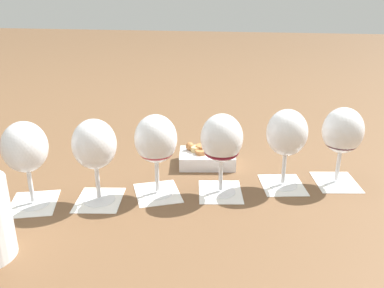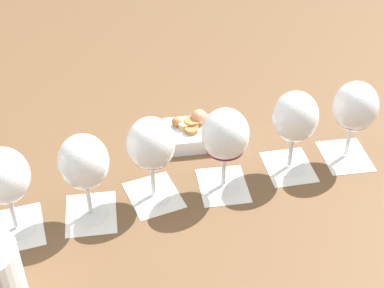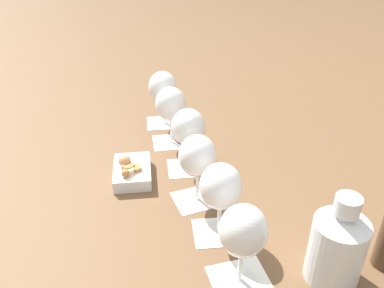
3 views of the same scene
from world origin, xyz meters
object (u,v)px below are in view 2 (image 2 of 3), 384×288
object	(u,v)px
wine_glass_5	(355,110)
snack_dish	(197,132)
wine_glass_1	(84,165)
wine_glass_2	(151,147)
wine_glass_0	(4,179)
wine_glass_4	(295,120)
wine_glass_3	(225,138)

from	to	relation	value
wine_glass_5	snack_dish	xyz separation A→B (m)	(-0.32, 0.05, -0.10)
wine_glass_1	snack_dish	world-z (taller)	wine_glass_1
wine_glass_2	wine_glass_5	distance (m)	0.43
wine_glass_0	snack_dish	world-z (taller)	wine_glass_0
wine_glass_1	wine_glass_4	distance (m)	0.43
wine_glass_0	wine_glass_3	world-z (taller)	same
wine_glass_2	wine_glass_4	bearing A→B (deg)	18.02
wine_glass_0	wine_glass_4	distance (m)	0.56
wine_glass_1	wine_glass_2	bearing A→B (deg)	24.54
wine_glass_0	wine_glass_5	distance (m)	0.70
wine_glass_2	snack_dish	xyz separation A→B (m)	(0.09, 0.18, -0.10)
wine_glass_3	wine_glass_5	distance (m)	0.29
wine_glass_1	wine_glass_4	bearing A→B (deg)	20.01
wine_glass_1	wine_glass_0	bearing A→B (deg)	-163.24
wine_glass_0	wine_glass_1	size ratio (longest dim) A/B	1.00
wine_glass_4	wine_glass_5	world-z (taller)	same
wine_glass_3	wine_glass_5	xyz separation A→B (m)	(0.27, 0.10, -0.00)
wine_glass_0	wine_glass_5	world-z (taller)	same
wine_glass_4	wine_glass_5	bearing A→B (deg)	16.53
wine_glass_0	wine_glass_5	size ratio (longest dim) A/B	1.00
wine_glass_0	snack_dish	bearing A→B (deg)	39.39
wine_glass_2	wine_glass_3	bearing A→B (deg)	12.38
wine_glass_3	wine_glass_0	bearing A→B (deg)	-162.31
wine_glass_3	wine_glass_4	distance (m)	0.15
wine_glass_0	wine_glass_1	world-z (taller)	same
wine_glass_1	snack_dish	xyz separation A→B (m)	(0.20, 0.24, -0.10)
wine_glass_1	snack_dish	bearing A→B (deg)	49.28
wine_glass_2	wine_glass_5	size ratio (longest dim) A/B	1.00
wine_glass_1	wine_glass_2	xyz separation A→B (m)	(0.12, 0.05, -0.00)
wine_glass_0	wine_glass_5	xyz separation A→B (m)	(0.66, 0.22, -0.00)
wine_glass_2	wine_glass_5	bearing A→B (deg)	17.56
wine_glass_3	wine_glass_4	xyz separation A→B (m)	(0.14, 0.06, -0.00)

